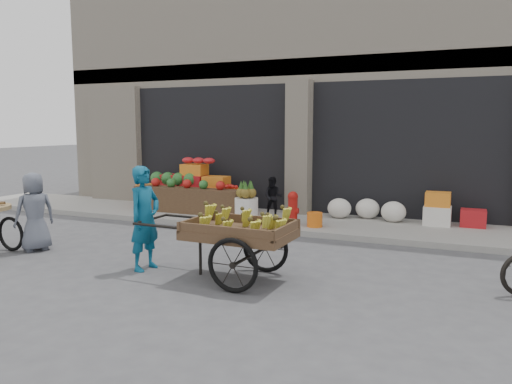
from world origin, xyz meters
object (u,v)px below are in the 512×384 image
at_px(banana_cart, 236,227).
at_px(vendor_grey, 34,212).
at_px(vendor_woman, 145,218).
at_px(seated_person, 273,197).
at_px(fire_hydrant, 293,207).
at_px(orange_bucket, 315,220).
at_px(pineapple_bin, 246,209).

height_order(banana_cart, vendor_grey, vendor_grey).
bearing_deg(vendor_woman, seated_person, 1.91).
distance_m(seated_person, vendor_grey, 5.04).
relative_size(fire_hydrant, banana_cart, 0.28).
bearing_deg(vendor_woman, orange_bucket, -16.65).
bearing_deg(banana_cart, vendor_woman, -175.84).
height_order(pineapple_bin, seated_person, seated_person).
height_order(fire_hydrant, seated_person, seated_person).
bearing_deg(pineapple_bin, seated_person, 56.31).
bearing_deg(orange_bucket, seated_person, 149.74).
bearing_deg(fire_hydrant, seated_person, 137.12).
xyz_separation_m(pineapple_bin, banana_cart, (1.49, -3.66, 0.40)).
bearing_deg(fire_hydrant, pineapple_bin, 177.40).
distance_m(pineapple_bin, banana_cart, 3.97).
height_order(fire_hydrant, vendor_woman, vendor_woman).
relative_size(seated_person, banana_cart, 0.36).
xyz_separation_m(fire_hydrant, banana_cart, (0.39, -3.61, 0.26)).
xyz_separation_m(pineapple_bin, seated_person, (0.40, 0.60, 0.21)).
xyz_separation_m(orange_bucket, vendor_woman, (-1.63, -3.62, 0.53)).
bearing_deg(vendor_woman, fire_hydrant, -9.52).
bearing_deg(seated_person, fire_hydrant, -52.88).
bearing_deg(vendor_grey, pineapple_bin, 169.57).
xyz_separation_m(pineapple_bin, orange_bucket, (1.60, -0.10, -0.10)).
bearing_deg(pineapple_bin, orange_bucket, -3.58).
xyz_separation_m(pineapple_bin, vendor_grey, (-2.52, -3.51, 0.33)).
xyz_separation_m(seated_person, banana_cart, (1.09, -4.26, 0.18)).
relative_size(fire_hydrant, vendor_grey, 0.51).
distance_m(fire_hydrant, vendor_grey, 5.01).
bearing_deg(vendor_grey, seated_person, 169.84).
height_order(fire_hydrant, vendor_grey, vendor_grey).
bearing_deg(fire_hydrant, orange_bucket, -5.71).
distance_m(vendor_woman, vendor_grey, 2.50).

